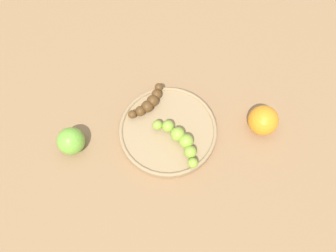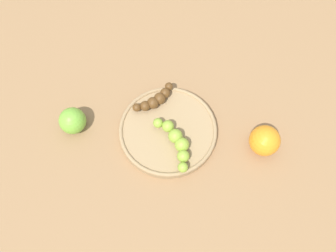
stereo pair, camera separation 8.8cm
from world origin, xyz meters
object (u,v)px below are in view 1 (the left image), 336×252
at_px(banana_green, 179,140).
at_px(orange_fruit, 263,120).
at_px(apple_green, 71,141).
at_px(fruit_bowl, 168,130).
at_px(banana_overripe, 149,103).

relative_size(banana_green, orange_fruit, 2.03).
distance_m(orange_fruit, apple_green, 0.48).
bearing_deg(apple_green, orange_fruit, -130.83).
xyz_separation_m(fruit_bowl, apple_green, (0.15, 0.19, 0.02)).
bearing_deg(banana_overripe, orange_fruit, 29.10).
bearing_deg(apple_green, fruit_bowl, -128.07).
relative_size(fruit_bowl, banana_green, 1.61).
bearing_deg(orange_fruit, apple_green, 49.17).
relative_size(orange_fruit, apple_green, 1.12).
bearing_deg(apple_green, banana_green, -136.93).
distance_m(banana_green, orange_fruit, 0.22).
relative_size(banana_overripe, apple_green, 1.84).
bearing_deg(banana_green, fruit_bowl, 86.60).
bearing_deg(banana_green, apple_green, 139.95).
bearing_deg(banana_overripe, apple_green, -110.94).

